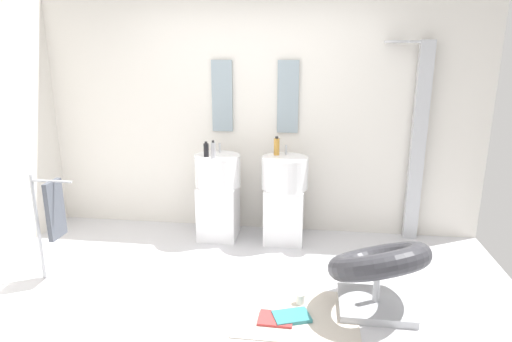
{
  "coord_description": "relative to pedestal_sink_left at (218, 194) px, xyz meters",
  "views": [
    {
      "loc": [
        0.62,
        -3.0,
        1.92
      ],
      "look_at": [
        0.15,
        0.55,
        0.95
      ],
      "focal_mm": 30.46,
      "sensor_mm": 36.0,
      "label": 1
    }
  ],
  "objects": [
    {
      "name": "area_rug",
      "position": [
        0.89,
        -1.35,
        -0.49
      ],
      "size": [
        0.92,
        0.7,
        0.01
      ],
      "primitive_type": "cube",
      "color": "beige",
      "rests_on": "ground_plane"
    },
    {
      "name": "towel_rack",
      "position": [
        -1.19,
        -1.08,
        0.14
      ],
      "size": [
        0.37,
        0.22,
        0.95
      ],
      "color": "#B7BABF",
      "rests_on": "ground_plane"
    },
    {
      "name": "rear_partition",
      "position": [
        0.35,
        0.38,
        0.81
      ],
      "size": [
        4.8,
        0.1,
        2.6
      ],
      "primitive_type": "cube",
      "color": "silver",
      "rests_on": "ground_plane"
    },
    {
      "name": "pedestal_sink_left",
      "position": [
        0.0,
        0.0,
        0.0
      ],
      "size": [
        0.47,
        0.47,
        1.01
      ],
      "color": "white",
      "rests_on": "ground_plane"
    },
    {
      "name": "soap_bottle_amber",
      "position": [
        0.61,
        0.09,
        0.51
      ],
      "size": [
        0.06,
        0.06,
        0.19
      ],
      "color": "#C68C38",
      "rests_on": "pedestal_sink_right"
    },
    {
      "name": "vanity_mirror_right",
      "position": [
        0.7,
        0.31,
        0.99
      ],
      "size": [
        0.22,
        0.03,
        0.75
      ],
      "primitive_type": "cube",
      "color": "#8C9EA8"
    },
    {
      "name": "soap_bottle_black",
      "position": [
        -0.09,
        -0.08,
        0.49
      ],
      "size": [
        0.05,
        0.05,
        0.16
      ],
      "color": "black",
      "rests_on": "pedestal_sink_left"
    },
    {
      "name": "coffee_mug",
      "position": [
        0.92,
        -1.21,
        -0.44
      ],
      "size": [
        0.07,
        0.07,
        0.08
      ],
      "primitive_type": "cylinder",
      "color": "white",
      "rests_on": "area_rug"
    },
    {
      "name": "vanity_mirror_left",
      "position": [
        0.0,
        0.31,
        0.99
      ],
      "size": [
        0.22,
        0.03,
        0.75
      ],
      "primitive_type": "cube",
      "color": "#8C9EA8"
    },
    {
      "name": "magazine_teal",
      "position": [
        0.86,
        -1.42,
        -0.47
      ],
      "size": [
        0.31,
        0.26,
        0.03
      ],
      "primitive_type": "cube",
      "rotation": [
        0.0,
        0.0,
        0.35
      ],
      "color": "teal",
      "rests_on": "area_rug"
    },
    {
      "name": "soap_bottle_grey",
      "position": [
        -0.01,
        -0.14,
        0.5
      ],
      "size": [
        0.05,
        0.05,
        0.18
      ],
      "color": "#99999E",
      "rests_on": "pedestal_sink_left"
    },
    {
      "name": "magazine_red",
      "position": [
        0.75,
        -1.46,
        -0.47
      ],
      "size": [
        0.26,
        0.2,
        0.02
      ],
      "primitive_type": "cube",
      "rotation": [
        0.0,
        0.0,
        -0.02
      ],
      "color": "#B73838",
      "rests_on": "area_rug"
    },
    {
      "name": "shower_column",
      "position": [
        2.02,
        0.25,
        0.59
      ],
      "size": [
        0.49,
        0.24,
        2.05
      ],
      "color": "#B7BABF",
      "rests_on": "ground_plane"
    },
    {
      "name": "pedestal_sink_right",
      "position": [
        0.7,
        0.0,
        0.0
      ],
      "size": [
        0.47,
        0.47,
        1.01
      ],
      "color": "white",
      "rests_on": "ground_plane"
    },
    {
      "name": "ground_plane",
      "position": [
        0.35,
        -1.27,
        -0.51
      ],
      "size": [
        4.8,
        3.6,
        0.04
      ],
      "primitive_type": "cube",
      "color": "silver"
    },
    {
      "name": "lounge_chair",
      "position": [
        1.5,
        -1.18,
        -0.14
      ],
      "size": [
        1.09,
        1.09,
        0.65
      ],
      "color": "#B7BABF",
      "rests_on": "ground_plane"
    }
  ]
}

